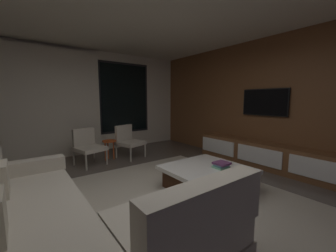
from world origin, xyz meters
name	(u,v)px	position (x,y,z in m)	size (l,w,h in m)	color
floor	(155,213)	(0.00, 0.00, 0.00)	(9.20, 9.20, 0.00)	#564C44
back_wall_with_window	(75,102)	(-0.06, 3.62, 1.34)	(6.60, 0.30, 2.70)	beige
media_wall	(279,102)	(3.06, 0.00, 1.35)	(0.12, 7.80, 2.70)	brown
area_rug	(181,207)	(0.35, -0.10, 0.01)	(3.20, 3.80, 0.01)	#ADA391
sectional_couch	(70,226)	(-0.99, -0.16, 0.29)	(1.98, 2.50, 0.82)	#A49C8C
coffee_table	(207,178)	(1.02, 0.06, 0.19)	(1.16, 1.16, 0.36)	#3D2112
book_stack_on_coffee_table	(221,165)	(1.18, -0.07, 0.41)	(0.23, 0.21, 0.09)	#78C096
accent_chair_near_window	(128,140)	(0.86, 2.50, 0.43)	(0.68, 0.69, 0.78)	#B2ADA0
accent_chair_by_curtain	(88,145)	(-0.10, 2.50, 0.43)	(0.66, 0.68, 0.78)	#B2ADA0
side_stool	(109,144)	(0.40, 2.56, 0.37)	(0.32, 0.32, 0.46)	#BF4C1E
media_console	(266,156)	(2.77, 0.05, 0.25)	(0.46, 3.10, 0.52)	brown
mounted_tv	(265,102)	(2.95, 0.25, 1.35)	(0.05, 0.98, 0.57)	black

